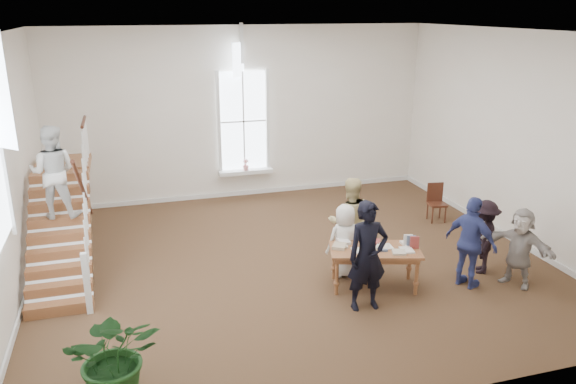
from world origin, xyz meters
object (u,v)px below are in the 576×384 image
object	(u,v)px
floor_plant	(115,356)
side_chair	(436,200)
library_table	(374,253)
woman_cluster_c	(519,247)
woman_cluster_b	(484,237)
elderly_woman	(345,241)
woman_cluster_a	(471,243)
police_officer	(368,256)
person_yellow	(350,221)

from	to	relation	value
floor_plant	side_chair	world-z (taller)	floor_plant
library_table	woman_cluster_c	xyz separation A→B (m)	(2.59, -0.67, 0.07)
woman_cluster_b	side_chair	distance (m)	2.82
elderly_woman	woman_cluster_a	size ratio (longest dim) A/B	0.83
woman_cluster_a	woman_cluster_c	size ratio (longest dim) A/B	1.16
floor_plant	police_officer	bearing A→B (deg)	17.28
library_table	side_chair	world-z (taller)	side_chair
floor_plant	woman_cluster_a	bearing A→B (deg)	13.22
woman_cluster_a	library_table	bearing A→B (deg)	49.45
library_table	floor_plant	distance (m)	4.91
elderly_woman	woman_cluster_a	xyz separation A→B (m)	(2.02, -1.06, 0.15)
police_officer	side_chair	distance (m)	4.76
library_table	woman_cluster_a	xyz separation A→B (m)	(1.69, -0.47, 0.18)
woman_cluster_b	floor_plant	xyz separation A→B (m)	(-6.81, -1.91, -0.07)
floor_plant	elderly_woman	bearing A→B (deg)	31.07
library_table	woman_cluster_a	world-z (taller)	woman_cluster_a
side_chair	person_yellow	bearing A→B (deg)	-142.68
woman_cluster_c	library_table	bearing A→B (deg)	-133.19
elderly_woman	woman_cluster_a	bearing A→B (deg)	149.96
library_table	woman_cluster_b	size ratio (longest dim) A/B	1.23
floor_plant	side_chair	bearing A→B (deg)	32.10
woman_cluster_a	elderly_woman	bearing A→B (deg)	37.38
person_yellow	side_chair	size ratio (longest dim) A/B	1.96
floor_plant	side_chair	xyz separation A→B (m)	(7.41, 4.65, -0.15)
elderly_woman	woman_cluster_c	xyz separation A→B (m)	(2.92, -1.26, 0.03)
side_chair	police_officer	bearing A→B (deg)	-126.33
library_table	side_chair	bearing A→B (deg)	59.82
police_officer	woman_cluster_b	xyz separation A→B (m)	(2.72, 0.64, -0.23)
woman_cluster_c	side_chair	bearing A→B (deg)	146.23
elderly_woman	person_yellow	bearing A→B (deg)	-123.29
floor_plant	woman_cluster_c	bearing A→B (deg)	10.04
woman_cluster_b	woman_cluster_a	bearing A→B (deg)	-19.36
police_officer	side_chair	size ratio (longest dim) A/B	2.11
woman_cluster_c	floor_plant	distance (m)	7.22
elderly_woman	police_officer	bearing A→B (deg)	83.10
woman_cluster_b	side_chair	size ratio (longest dim) A/B	1.60
woman_cluster_b	side_chair	xyz separation A→B (m)	(0.61, 2.74, -0.22)
side_chair	woman_cluster_c	bearing A→B (deg)	-86.91
side_chair	woman_cluster_b	bearing A→B (deg)	-94.22
library_table	floor_plant	world-z (taller)	floor_plant
woman_cluster_a	floor_plant	world-z (taller)	woman_cluster_a
woman_cluster_a	woman_cluster_b	distance (m)	0.76
police_officer	elderly_woman	distance (m)	1.28
library_table	person_yellow	distance (m)	1.11
elderly_woman	side_chair	world-z (taller)	elderly_woman
woman_cluster_b	person_yellow	bearing A→B (deg)	-81.82
library_table	woman_cluster_b	distance (m)	2.29
floor_plant	side_chair	size ratio (longest dim) A/B	1.43
woman_cluster_c	floor_plant	xyz separation A→B (m)	(-7.11, -1.26, -0.09)
police_officer	woman_cluster_a	size ratio (longest dim) A/B	1.11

